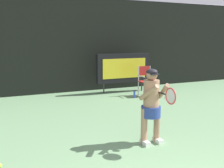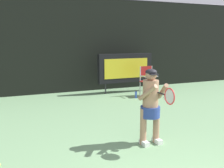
% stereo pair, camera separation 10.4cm
% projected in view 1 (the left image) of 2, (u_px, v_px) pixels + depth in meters
% --- Properties ---
extents(backdrop_screen, '(18.00, 0.12, 3.66)m').
position_uv_depth(backdrop_screen, '(49.00, 46.00, 10.31)').
color(backdrop_screen, black).
rests_on(backdrop_screen, ground).
extents(scoreboard, '(2.20, 0.21, 1.50)m').
position_uv_depth(scoreboard, '(123.00, 68.00, 10.64)').
color(scoreboard, black).
rests_on(scoreboard, ground).
extents(umpire_chair, '(0.52, 0.44, 1.08)m').
position_uv_depth(umpire_chair, '(146.00, 79.00, 10.06)').
color(umpire_chair, '#B7B7BC').
rests_on(umpire_chair, ground).
extents(water_bottle, '(0.07, 0.07, 0.27)m').
position_uv_depth(water_bottle, '(134.00, 95.00, 9.75)').
color(water_bottle, blue).
rests_on(water_bottle, ground).
extents(tennis_player, '(0.53, 0.60, 1.51)m').
position_uv_depth(tennis_player, '(151.00, 103.00, 5.46)').
color(tennis_player, white).
rests_on(tennis_player, ground).
extents(tennis_racket, '(0.03, 0.60, 0.31)m').
position_uv_depth(tennis_racket, '(170.00, 96.00, 5.02)').
color(tennis_racket, black).
extents(tennis_ball_loose, '(0.07, 0.07, 0.07)m').
position_uv_depth(tennis_ball_loose, '(0.00, 166.00, 4.54)').
color(tennis_ball_loose, '#CCDB3D').
rests_on(tennis_ball_loose, ground).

